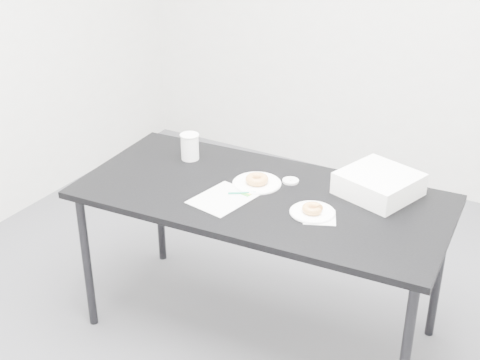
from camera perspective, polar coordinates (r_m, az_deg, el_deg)
The scene contains 13 objects.
floor at distance 3.51m, azimuth 1.22°, elevation -12.89°, with size 4.00×4.00×0.00m, color #4C4B51.
table at distance 3.13m, azimuth 1.85°, elevation -2.14°, with size 1.78×0.93×0.79m.
scorecard at distance 3.06m, azimuth -1.49°, elevation -1.60°, with size 0.22×0.28×0.00m, color silver.
logo_patch at distance 3.10m, azimuth 0.59°, elevation -1.15°, with size 0.04×0.04×0.00m, color green.
pen at distance 3.10m, azimuth 0.18°, elevation -1.11°, with size 0.01×0.01×0.13m, color #0B825D.
napkin at distance 2.93m, azimuth 6.79°, elevation -3.16°, with size 0.14×0.14×0.00m, color silver.
plate_near at distance 2.96m, azimuth 6.20°, elevation -2.75°, with size 0.20×0.20×0.01m, color white.
donut_near at distance 2.95m, azimuth 6.22°, elevation -2.44°, with size 0.09×0.09×0.03m, color #CE8C41.
plate_far at distance 3.19m, azimuth 1.45°, elevation -0.28°, with size 0.23×0.23×0.01m, color white.
donut_far at distance 3.18m, azimuth 1.46°, elevation 0.06°, with size 0.11×0.11×0.04m, color #CE8C41.
coffee_cup at distance 3.43m, azimuth -4.30°, elevation 2.86°, with size 0.09×0.09×0.14m, color white.
cup_lid at distance 3.22m, azimuth 4.34°, elevation -0.08°, with size 0.08×0.08×0.01m, color silver.
bakery_box at distance 3.14m, azimuth 11.76°, elevation -0.31°, with size 0.32×0.32×0.11m, color white.
Camera 1 is at (1.29, -2.38, 2.24)m, focal length 50.00 mm.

